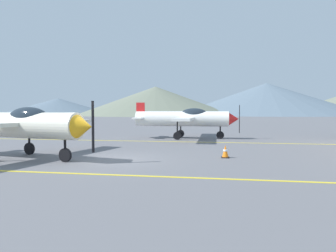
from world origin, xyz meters
TOP-DOWN VIEW (x-y plane):
  - ground_plane at (0.00, 0.00)m, footprint 400.00×400.00m
  - apron_line_near at (0.00, -3.08)m, footprint 80.00×0.16m
  - apron_line_far at (0.00, 8.36)m, footprint 80.00×0.16m
  - airplane_near at (-4.29, -0.30)m, footprint 8.06×9.18m
  - airplane_mid at (1.96, 10.98)m, footprint 7.95×9.17m
  - traffic_cone_front at (4.88, 1.50)m, footprint 0.36×0.36m
  - hill_left at (-72.53, 127.72)m, footprint 51.92×51.92m
  - hill_centerleft at (-21.89, 112.02)m, footprint 63.41×63.41m
  - hill_centerright at (23.30, 131.95)m, footprint 79.61×79.61m

SIDE VIEW (x-z plane):
  - ground_plane at x=0.00m, z-range 0.00..0.00m
  - apron_line_near at x=0.00m, z-range 0.00..0.01m
  - apron_line_far at x=0.00m, z-range 0.00..0.01m
  - traffic_cone_front at x=4.88m, z-range -0.01..0.58m
  - airplane_near at x=-4.29m, z-range 0.17..2.93m
  - airplane_mid at x=1.96m, z-range 0.17..2.93m
  - hill_left at x=-72.53m, z-range 0.00..7.71m
  - hill_centerleft at x=-21.89m, z-range 0.00..11.46m
  - hill_centerright at x=23.30m, z-range 0.00..13.87m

